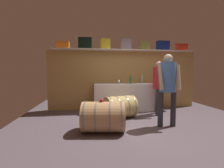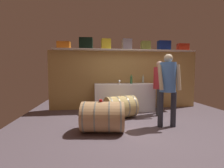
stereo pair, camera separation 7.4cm
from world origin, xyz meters
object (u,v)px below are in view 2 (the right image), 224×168
wine_bottle_clear (143,79)px  winemaker_pouring (159,82)px  toolcase_olive (146,46)px  toolcase_yellow (106,44)px  wine_barrel_near (103,117)px  work_cabinet (124,97)px  wine_barrel_far (120,107)px  toolcase_orange (64,45)px  toolcase_navy (164,46)px  visitor_tasting (168,83)px  toolcase_grey (127,45)px  toolcase_red (183,47)px  toolcase_black (86,44)px  wine_glass (119,81)px  wine_bottle_green (131,80)px  tasting_cup (101,101)px

wine_bottle_clear → winemaker_pouring: bearing=-72.4°
toolcase_olive → toolcase_yellow: bearing=-176.1°
wine_barrel_near → work_cabinet: bearing=73.2°
wine_bottle_clear → wine_barrel_near: 2.59m
wine_barrel_far → winemaker_pouring: size_ratio=0.61×
wine_bottle_clear → work_cabinet: bearing=-164.0°
wine_bottle_clear → toolcase_orange: bearing=179.8°
toolcase_orange → toolcase_navy: size_ratio=0.98×
toolcase_olive → visitor_tasting: size_ratio=0.17×
toolcase_grey → visitor_tasting: bearing=-71.6°
visitor_tasting → toolcase_red: bearing=-122.6°
toolcase_yellow → wine_barrel_near: (-0.24, -2.00, -1.84)m
toolcase_yellow → toolcase_navy: bearing=-2.8°
toolcase_black → toolcase_grey: 1.34m
work_cabinet → wine_glass: size_ratio=14.84×
toolcase_black → toolcase_navy: (2.63, 0.00, -0.02)m
wine_barrel_far → visitor_tasting: visitor_tasting is taller
wine_barrel_far → winemaker_pouring: winemaker_pouring is taller
work_cabinet → wine_bottle_green: (0.20, -0.16, 0.58)m
wine_bottle_green → wine_glass: 0.39m
wine_bottle_clear → toolcase_red: bearing=0.5°
toolcase_yellow → work_cabinet: size_ratio=0.17×
toolcase_orange → wine_bottle_clear: 2.83m
toolcase_olive → tasting_cup: (-1.62, -2.00, -1.48)m
toolcase_olive → wine_barrel_near: toolcase_olive is taller
wine_glass → wine_barrel_far: wine_glass is taller
winemaker_pouring → visitor_tasting: (-0.26, -1.06, 0.05)m
toolcase_yellow → toolcase_grey: toolcase_grey is taller
work_cabinet → wine_glass: wine_glass is taller
toolcase_orange → toolcase_navy: bearing=4.4°
toolcase_orange → toolcase_yellow: bearing=4.4°
toolcase_yellow → toolcase_red: toolcase_yellow is taller
winemaker_pouring → visitor_tasting: bearing=12.5°
tasting_cup → visitor_tasting: bearing=5.2°
wine_barrel_far → toolcase_orange: bearing=131.1°
toolcase_red → wine_bottle_clear: toolcase_red is taller
wine_bottle_green → tasting_cup: (-1.05, -1.63, -0.36)m
toolcase_grey → toolcase_navy: size_ratio=0.84×
toolcase_olive → work_cabinet: size_ratio=0.15×
wine_glass → toolcase_red: bearing=10.4°
toolcase_olive → wine_glass: (-0.96, -0.42, -1.17)m
visitor_tasting → work_cabinet: bearing=-62.6°
work_cabinet → winemaker_pouring: (0.94, -0.58, 0.52)m
toolcase_grey → wine_bottle_clear: size_ratio=1.22×
visitor_tasting → wine_barrel_far: bearing=-37.2°
toolcase_navy → wine_glass: bearing=-165.8°
toolcase_grey → visitor_tasting: 2.25m
work_cabinet → wine_barrel_near: bearing=-114.3°
toolcase_navy → wine_bottle_clear: bearing=-179.6°
toolcase_olive → winemaker_pouring: size_ratio=0.18×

